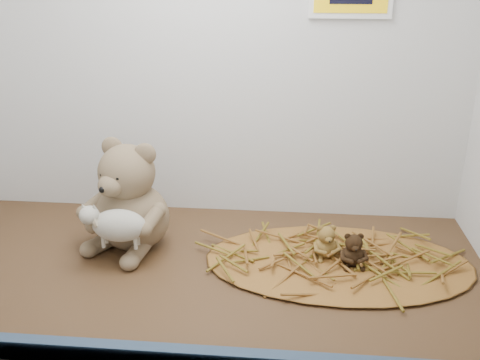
# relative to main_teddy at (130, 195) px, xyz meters

# --- Properties ---
(alcove_shell) EXTENTS (1.20, 0.60, 0.90)m
(alcove_shell) POSITION_rel_main_teddy_xyz_m (0.17, -0.00, 0.33)
(alcove_shell) COLOR #3E2B15
(alcove_shell) RESTS_ON ground
(front_rail) EXTENTS (1.19, 0.02, 0.04)m
(front_rail) POSITION_rel_main_teddy_xyz_m (0.17, -0.38, -0.11)
(front_rail) COLOR #31435E
(front_rail) RESTS_ON shelf_floor
(straw_bed) EXTENTS (0.57, 0.33, 0.01)m
(straw_bed) POSITION_rel_main_teddy_xyz_m (0.46, -0.04, -0.12)
(straw_bed) COLOR brown
(straw_bed) RESTS_ON shelf_floor
(main_teddy) EXTENTS (0.27, 0.27, 0.25)m
(main_teddy) POSITION_rel_main_teddy_xyz_m (0.00, 0.00, 0.00)
(main_teddy) COLOR #876D53
(main_teddy) RESTS_ON shelf_floor
(toy_lamb) EXTENTS (0.15, 0.09, 0.10)m
(toy_lamb) POSITION_rel_main_teddy_xyz_m (-0.00, -0.09, -0.03)
(toy_lamb) COLOR beige
(toy_lamb) RESTS_ON main_teddy
(mini_teddy_tan) EXTENTS (0.07, 0.07, 0.07)m
(mini_teddy_tan) POSITION_rel_main_teddy_xyz_m (0.43, -0.03, -0.08)
(mini_teddy_tan) COLOR olive
(mini_teddy_tan) RESTS_ON straw_bed
(mini_teddy_brown) EXTENTS (0.07, 0.07, 0.07)m
(mini_teddy_brown) POSITION_rel_main_teddy_xyz_m (0.48, -0.06, -0.08)
(mini_teddy_brown) COLOR black
(mini_teddy_brown) RESTS_ON straw_bed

